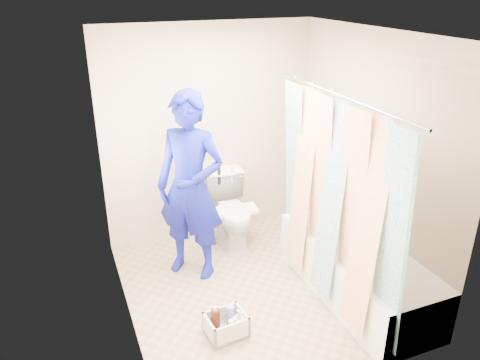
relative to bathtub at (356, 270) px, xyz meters
name	(u,v)px	position (x,y,z in m)	size (l,w,h in m)	color
floor	(255,289)	(-0.85, 0.43, -0.27)	(2.60, 2.60, 0.00)	tan
ceiling	(259,33)	(-0.85, 0.43, 2.13)	(2.40, 2.60, 0.02)	white
wall_back	(210,134)	(-0.85, 1.73, 0.93)	(2.40, 0.02, 2.40)	#C1B195
wall_front	(340,249)	(-0.85, -0.88, 0.93)	(2.40, 0.02, 2.40)	#C1B195
wall_left	(118,198)	(-2.05, 0.43, 0.93)	(0.02, 2.60, 2.40)	#C1B195
wall_right	(371,158)	(0.35, 0.43, 0.93)	(0.02, 2.60, 2.40)	#C1B195
bathtub	(356,270)	(0.00, 0.00, 0.00)	(0.70, 1.75, 0.50)	white
curtain_rod	(342,97)	(-0.33, 0.00, 1.68)	(0.02, 0.02, 1.90)	silver
shower_curtain	(333,204)	(-0.33, 0.00, 0.75)	(0.06, 1.75, 1.80)	white
toilet	(232,211)	(-0.74, 1.34, 0.13)	(0.44, 0.78, 0.79)	silver
tank_lid	(235,210)	(-0.75, 1.22, 0.20)	(0.49, 0.21, 0.04)	white
tank_internals	(222,173)	(-0.76, 1.56, 0.51)	(0.19, 0.06, 0.26)	black
plumber	(190,188)	(-1.31, 0.96, 0.67)	(0.69, 0.45, 1.88)	navy
cleaning_caddy	(227,325)	(-1.33, -0.07, -0.17)	(0.35, 0.29, 0.25)	silver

